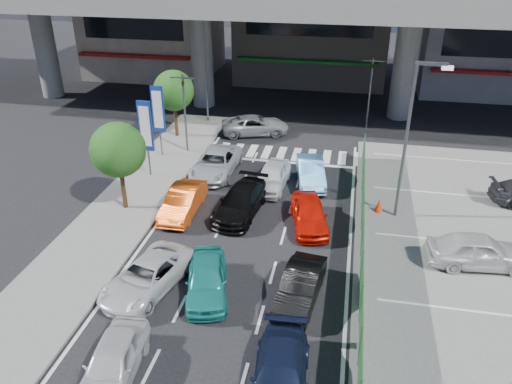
% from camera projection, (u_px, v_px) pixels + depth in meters
% --- Properties ---
extents(ground, '(120.00, 120.00, 0.00)m').
position_uv_depth(ground, '(237.00, 268.00, 21.86)').
color(ground, black).
rests_on(ground, ground).
extents(parking_lot, '(12.00, 28.00, 0.06)m').
position_uv_depth(parking_lot, '(493.00, 270.00, 21.69)').
color(parking_lot, '#5D5D5B').
rests_on(parking_lot, ground).
extents(sidewalk_left, '(4.00, 30.00, 0.12)m').
position_uv_depth(sidewalk_left, '(126.00, 208.00, 26.51)').
color(sidewalk_left, '#5D5D5B').
rests_on(sidewalk_left, ground).
extents(fence_run, '(0.16, 22.00, 1.80)m').
position_uv_depth(fence_run, '(362.00, 252.00, 21.39)').
color(fence_run, '#1A4E23').
rests_on(fence_run, ground).
extents(building_west, '(12.00, 10.90, 13.00)m').
position_uv_depth(building_west, '(152.00, 6.00, 49.36)').
color(building_west, gray).
rests_on(building_west, ground).
extents(building_east, '(12.00, 10.90, 12.00)m').
position_uv_depth(building_east, '(494.00, 22.00, 44.08)').
color(building_east, gray).
rests_on(building_east, ground).
extents(traffic_light_left, '(1.60, 1.24, 5.20)m').
position_uv_depth(traffic_light_left, '(184.00, 95.00, 31.52)').
color(traffic_light_left, '#595B60').
rests_on(traffic_light_left, ground).
extents(traffic_light_right, '(1.60, 1.24, 5.20)m').
position_uv_depth(traffic_light_right, '(372.00, 76.00, 35.58)').
color(traffic_light_right, '#595B60').
rests_on(traffic_light_right, ground).
extents(street_lamp_right, '(1.65, 0.22, 8.00)m').
position_uv_depth(street_lamp_right, '(411.00, 130.00, 23.62)').
color(street_lamp_right, '#595B60').
rests_on(street_lamp_right, ground).
extents(street_lamp_left, '(1.65, 0.22, 8.00)m').
position_uv_depth(street_lamp_left, '(208.00, 60.00, 36.36)').
color(street_lamp_left, '#595B60').
rests_on(street_lamp_left, ground).
extents(signboard_near, '(0.80, 0.14, 4.70)m').
position_uv_depth(signboard_near, '(146.00, 128.00, 28.62)').
color(signboard_near, '#595B60').
rests_on(signboard_near, ground).
extents(signboard_far, '(0.80, 0.14, 4.70)m').
position_uv_depth(signboard_far, '(158.00, 112.00, 31.29)').
color(signboard_far, '#595B60').
rests_on(signboard_far, ground).
extents(tree_near, '(2.80, 2.80, 4.80)m').
position_uv_depth(tree_near, '(118.00, 150.00, 24.96)').
color(tree_near, '#382314').
rests_on(tree_near, ground).
extents(tree_far, '(2.80, 2.80, 4.80)m').
position_uv_depth(tree_far, '(174.00, 91.00, 34.22)').
color(tree_far, '#382314').
rests_on(tree_far, ground).
extents(van_white_back_left, '(1.95, 4.09, 1.35)m').
position_uv_depth(van_white_back_left, '(113.00, 362.00, 16.25)').
color(van_white_back_left, silver).
rests_on(van_white_back_left, ground).
extents(minivan_navy_back, '(2.03, 4.47, 1.27)m').
position_uv_depth(minivan_navy_back, '(280.00, 376.00, 15.78)').
color(minivan_navy_back, black).
rests_on(minivan_navy_back, ground).
extents(sedan_white_mid_left, '(3.22, 5.01, 1.28)m').
position_uv_depth(sedan_white_mid_left, '(147.00, 276.00, 20.33)').
color(sedan_white_mid_left, silver).
rests_on(sedan_white_mid_left, ground).
extents(taxi_teal_mid, '(2.61, 4.33, 1.38)m').
position_uv_depth(taxi_teal_mid, '(207.00, 279.00, 20.08)').
color(taxi_teal_mid, teal).
rests_on(taxi_teal_mid, ground).
extents(hatch_black_mid_right, '(1.87, 4.11, 1.31)m').
position_uv_depth(hatch_black_mid_right, '(300.00, 286.00, 19.72)').
color(hatch_black_mid_right, black).
rests_on(hatch_black_mid_right, ground).
extents(taxi_orange_left, '(1.47, 4.19, 1.38)m').
position_uv_depth(taxi_orange_left, '(183.00, 201.00, 25.83)').
color(taxi_orange_left, '#F75613').
rests_on(taxi_orange_left, ground).
extents(sedan_black_mid, '(2.44, 4.94, 1.38)m').
position_uv_depth(sedan_black_mid, '(241.00, 202.00, 25.79)').
color(sedan_black_mid, black).
rests_on(sedan_black_mid, ground).
extents(taxi_orange_right, '(2.49, 4.31, 1.38)m').
position_uv_depth(taxi_orange_right, '(309.00, 214.00, 24.68)').
color(taxi_orange_right, red).
rests_on(taxi_orange_right, ground).
extents(wagon_silver_front_left, '(2.43, 5.03, 1.38)m').
position_uv_depth(wagon_silver_front_left, '(216.00, 163.00, 30.09)').
color(wagon_silver_front_left, '#B0B4B9').
rests_on(wagon_silver_front_left, ground).
extents(sedan_white_front_mid, '(1.88, 4.14, 1.38)m').
position_uv_depth(sedan_white_front_mid, '(272.00, 176.00, 28.46)').
color(sedan_white_front_mid, white).
rests_on(sedan_white_front_mid, ground).
extents(kei_truck_front_right, '(2.20, 4.38, 1.38)m').
position_uv_depth(kei_truck_front_right, '(311.00, 172.00, 28.99)').
color(kei_truck_front_right, '#559BCD').
rests_on(kei_truck_front_right, ground).
extents(crossing_wagon_silver, '(5.25, 3.57, 1.34)m').
position_uv_depth(crossing_wagon_silver, '(255.00, 125.00, 36.02)').
color(crossing_wagon_silver, '#A3A5AA').
rests_on(crossing_wagon_silver, ground).
extents(parked_sedan_white, '(4.56, 2.22, 1.50)m').
position_uv_depth(parked_sedan_white, '(479.00, 250.00, 21.66)').
color(parked_sedan_white, silver).
rests_on(parked_sedan_white, parking_lot).
extents(traffic_cone, '(0.41, 0.41, 0.77)m').
position_uv_depth(traffic_cone, '(379.00, 205.00, 25.99)').
color(traffic_cone, '#F7370D').
rests_on(traffic_cone, parking_lot).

